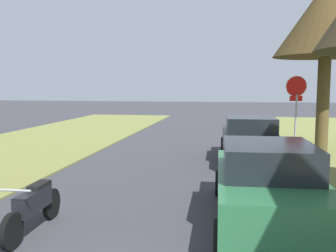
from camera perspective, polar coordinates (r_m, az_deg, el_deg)
The scene contains 5 objects.
stop_sign_far at distance 15.30m, azimuth 18.92°, elevation 4.18°, with size 0.81×0.35×2.97m.
street_tree_right_mid_b at distance 15.85m, azimuth 23.00°, elevation 14.66°, with size 3.90×3.90×6.56m.
parked_sedan_green at distance 7.46m, azimuth 14.71°, elevation -8.83°, with size 2.07×4.46×1.57m.
parked_sedan_black at distance 13.34m, azimuth 12.32°, elevation -2.20°, with size 2.07×4.46×1.57m.
parked_motorcycle at distance 7.27m, azimuth -19.76°, elevation -11.37°, with size 0.60×2.05×0.97m.
Camera 1 is at (1.60, -2.16, 2.62)m, focal length 40.02 mm.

